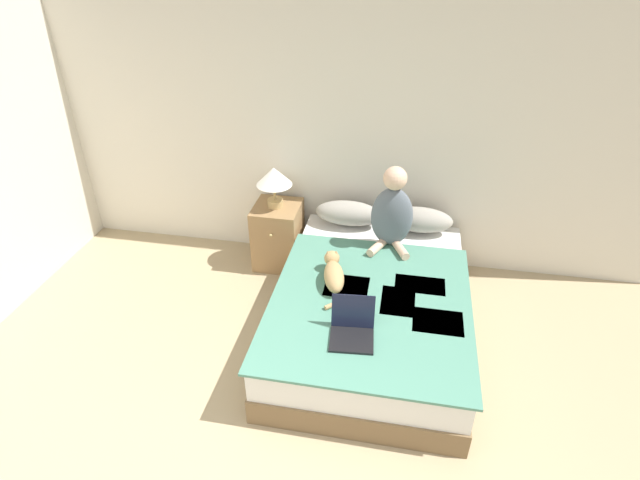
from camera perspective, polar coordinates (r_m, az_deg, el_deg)
wall_back at (r=4.50m, az=1.39°, el=12.52°), size 6.03×0.05×2.55m
bed at (r=4.00m, az=5.88°, el=-7.89°), size 1.46×2.10×0.46m
pillow_near at (r=4.56m, az=3.23°, el=3.08°), size 0.60×0.26×0.22m
pillow_far at (r=4.54m, az=11.24°, el=2.30°), size 0.60×0.26×0.22m
person_sitting at (r=4.19m, az=8.24°, el=3.12°), size 0.36×0.34×0.72m
cat_tabby at (r=3.82m, az=1.57°, el=-3.80°), size 0.26×0.58×0.18m
laptop_open at (r=3.38m, az=3.69°, el=-10.18°), size 0.32×0.32×0.25m
nightstand at (r=4.75m, az=-4.81°, el=0.59°), size 0.42×0.46×0.62m
table_lamp at (r=4.47m, az=-5.28°, el=7.02°), size 0.32×0.32×0.38m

